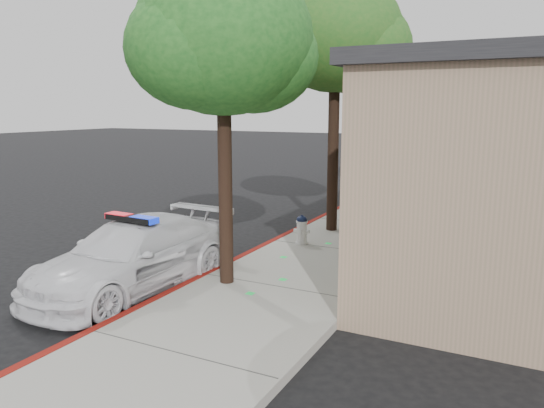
% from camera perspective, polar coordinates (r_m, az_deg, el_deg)
% --- Properties ---
extents(ground, '(120.00, 120.00, 0.00)m').
position_cam_1_polar(ground, '(10.63, -7.59, -8.31)').
color(ground, black).
rests_on(ground, ground).
extents(sidewalk, '(3.20, 60.00, 0.15)m').
position_cam_1_polar(sidewalk, '(12.45, 6.47, -5.10)').
color(sidewalk, '#9B988D').
rests_on(sidewalk, ground).
extents(red_curb, '(0.14, 60.00, 0.16)m').
position_cam_1_polar(red_curb, '(13.05, 0.11, -4.29)').
color(red_curb, maroon).
rests_on(red_curb, ground).
extents(police_car, '(2.11, 4.63, 1.44)m').
position_cam_1_polar(police_car, '(10.25, -14.93, -5.41)').
color(police_car, white).
rests_on(police_car, ground).
extents(fire_hydrant, '(0.40, 0.35, 0.71)m').
position_cam_1_polar(fire_hydrant, '(12.65, 3.27, -2.78)').
color(fire_hydrant, silver).
rests_on(fire_hydrant, sidewalk).
extents(street_tree_near, '(3.17, 3.32, 5.80)m').
position_cam_1_polar(street_tree_near, '(9.56, -5.32, 16.86)').
color(street_tree_near, black).
rests_on(street_tree_near, sidewalk).
extents(street_tree_mid, '(3.74, 3.43, 6.55)m').
position_cam_1_polar(street_tree_mid, '(14.00, 7.10, 17.30)').
color(street_tree_mid, black).
rests_on(street_tree_mid, sidewalk).
extents(street_tree_far, '(2.64, 2.69, 4.92)m').
position_cam_1_polar(street_tree_far, '(21.41, 14.82, 11.32)').
color(street_tree_far, black).
rests_on(street_tree_far, sidewalk).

